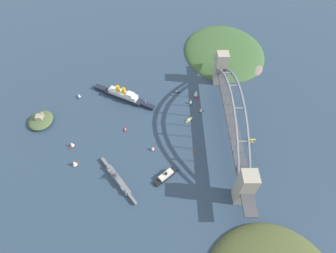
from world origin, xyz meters
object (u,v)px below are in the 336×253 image
(harbor_arch_bridge, at_px, (231,116))
(harbor_ferry_steamer, at_px, (166,176))
(small_boat_4, at_px, (79,96))
(small_boat_9, at_px, (125,129))
(ocean_liner, at_px, (123,95))
(small_boat_2, at_px, (74,163))
(small_boat_3, at_px, (201,110))
(naval_cruiser, at_px, (118,179))
(small_boat_6, at_px, (177,92))
(small_boat_5, at_px, (72,144))
(small_boat_8, at_px, (153,148))
(channel_marker_buoy, at_px, (194,151))
(small_boat_0, at_px, (196,93))
(small_boat_7, at_px, (191,102))
(seaplane_taxiing_near_bridge, at_px, (251,141))
(fort_island_mid_harbor, at_px, (41,120))
(small_boat_1, at_px, (189,120))

(harbor_arch_bridge, relative_size, harbor_ferry_steamer, 8.80)
(small_boat_4, bearing_deg, small_boat_9, -129.79)
(ocean_liner, bearing_deg, small_boat_2, 157.24)
(ocean_liner, height_order, small_boat_3, ocean_liner)
(naval_cruiser, xyz_separation_m, small_boat_9, (75.18, -1.42, -2.22))
(harbor_arch_bridge, distance_m, small_boat_6, 102.00)
(small_boat_3, height_order, small_boat_5, small_boat_5)
(small_boat_8, distance_m, channel_marker_buoy, 52.72)
(small_boat_4, bearing_deg, harbor_arch_bridge, -106.57)
(harbor_arch_bridge, distance_m, small_boat_2, 201.90)
(small_boat_0, height_order, small_boat_7, small_boat_0)
(small_boat_3, bearing_deg, small_boat_2, 118.36)
(ocean_liner, xyz_separation_m, naval_cruiser, (-135.30, -6.85, -2.66))
(small_boat_5, height_order, small_boat_7, small_boat_5)
(seaplane_taxiing_near_bridge, relative_size, channel_marker_buoy, 3.84)
(harbor_arch_bridge, bearing_deg, harbor_ferry_steamer, 130.12)
(fort_island_mid_harbor, height_order, small_boat_2, fort_island_mid_harbor)
(seaplane_taxiing_near_bridge, distance_m, small_boat_0, 107.28)
(small_boat_8, bearing_deg, small_boat_5, 86.49)
(small_boat_3, xyz_separation_m, small_boat_8, (-65.14, 66.73, 0.31))
(ocean_liner, xyz_separation_m, harbor_ferry_steamer, (-130.81, -62.58, -3.01))
(ocean_liner, distance_m, fort_island_mid_harbor, 117.65)
(naval_cruiser, xyz_separation_m, fort_island_mid_harbor, (89.61, 115.26, 1.13))
(naval_cruiser, distance_m, small_boat_4, 155.39)
(small_boat_3, distance_m, small_boat_8, 93.26)
(ocean_liner, height_order, small_boat_0, ocean_liner)
(small_boat_4, bearing_deg, fort_island_mid_harbor, 138.38)
(small_boat_5, distance_m, small_boat_6, 167.86)
(fort_island_mid_harbor, distance_m, small_boat_8, 161.51)
(small_boat_3, distance_m, small_boat_4, 181.41)
(small_boat_1, bearing_deg, small_boat_8, 135.05)
(small_boat_6, bearing_deg, small_boat_3, -139.23)
(fort_island_mid_harbor, xyz_separation_m, small_boat_4, (47.56, -42.25, -0.56))
(small_boat_6, bearing_deg, ocean_liner, 98.29)
(small_boat_6, distance_m, small_boat_8, 109.34)
(small_boat_3, xyz_separation_m, small_boat_6, (39.04, 33.67, -2.39))
(small_boat_3, height_order, channel_marker_buoy, small_boat_3)
(small_boat_3, distance_m, channel_marker_buoy, 68.96)
(small_boat_8, bearing_deg, fort_island_mid_harbor, 73.10)
(seaplane_taxiing_near_bridge, height_order, small_boat_6, seaplane_taxiing_near_bridge)
(harbor_ferry_steamer, bearing_deg, small_boat_9, 37.54)
(small_boat_1, bearing_deg, harbor_ferry_steamer, 159.72)
(harbor_ferry_steamer, xyz_separation_m, channel_marker_buoy, (35.84, -36.16, -1.67))
(small_boat_0, bearing_deg, seaplane_taxiing_near_bridge, -141.88)
(small_boat_1, bearing_deg, small_boat_6, 15.54)
(small_boat_1, xyz_separation_m, small_boat_2, (-70.25, 142.58, 3.39))
(small_boat_6, bearing_deg, small_boat_5, 125.66)
(ocean_liner, height_order, seaplane_taxiing_near_bridge, ocean_liner)
(fort_island_mid_harbor, bearing_deg, harbor_ferry_steamer, -116.46)
(harbor_arch_bridge, bearing_deg, small_boat_0, 30.09)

